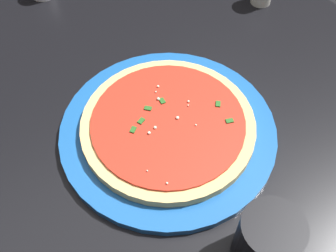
% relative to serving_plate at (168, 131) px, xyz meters
% --- Properties ---
extents(restaurant_table, '(1.09, 0.90, 0.75)m').
position_rel_serving_plate_xyz_m(restaurant_table, '(0.02, -0.04, -0.13)').
color(restaurant_table, black).
rests_on(restaurant_table, ground_plane).
extents(serving_plate, '(0.36, 0.36, 0.01)m').
position_rel_serving_plate_xyz_m(serving_plate, '(0.00, 0.00, 0.00)').
color(serving_plate, '#195199').
rests_on(serving_plate, restaurant_table).
extents(pizza, '(0.28, 0.28, 0.02)m').
position_rel_serving_plate_xyz_m(pizza, '(0.00, -0.00, 0.02)').
color(pizza, '#DBB26B').
rests_on(pizza, serving_plate).
extents(cup_tall_drink, '(0.08, 0.08, 0.10)m').
position_rel_serving_plate_xyz_m(cup_tall_drink, '(-0.24, 0.01, 0.04)').
color(cup_tall_drink, black).
rests_on(cup_tall_drink, restaurant_table).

